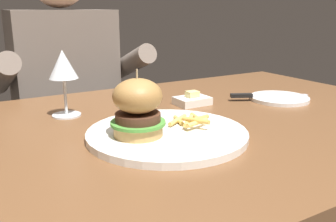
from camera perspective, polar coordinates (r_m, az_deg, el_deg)
dining_table at (r=0.84m, az=-1.24°, el=-7.86°), size 1.42×0.82×0.74m
main_plate at (r=0.74m, az=-0.14°, el=-3.51°), size 0.32×0.32×0.01m
burger_sandwich at (r=0.70m, az=-4.64°, el=0.53°), size 0.10×0.10×0.13m
fries_pile at (r=0.77m, az=3.39°, el=-1.39°), size 0.10×0.11×0.02m
wine_glass at (r=0.89m, az=-15.69°, el=6.37°), size 0.07×0.07×0.16m
bread_plate at (r=1.08m, az=16.62°, el=1.86°), size 0.16×0.16×0.01m
table_knife at (r=1.06m, az=14.10°, el=2.29°), size 0.20×0.11×0.01m
butter_dish at (r=0.99m, az=3.70°, el=1.67°), size 0.09×0.07×0.04m
diner_person at (r=1.47m, az=-14.89°, el=-1.77°), size 0.51×0.36×1.18m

